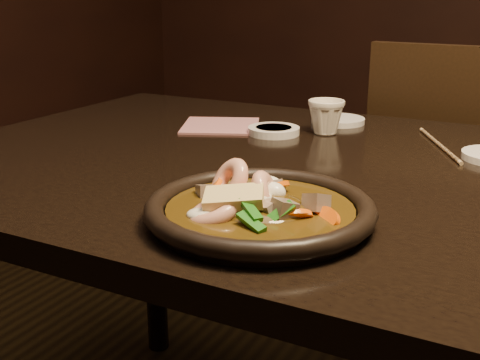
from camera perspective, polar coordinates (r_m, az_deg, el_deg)
The scene contains 9 objects.
table at distance 1.00m, azimuth 12.65°, elevation -3.56°, with size 1.60×0.90×0.75m.
chair at distance 1.65m, azimuth 19.69°, elevation -2.23°, with size 0.45×0.45×0.91m.
plate at distance 0.76m, azimuth 1.92°, elevation -2.91°, with size 0.29×0.29×0.03m.
stirfry at distance 0.76m, azimuth 1.42°, elevation -2.31°, with size 0.22×0.18×0.07m.
soy_dish at distance 1.22m, azimuth 3.22°, elevation 4.70°, with size 0.10×0.10×0.01m, color white.
saucer_left at distance 1.33m, azimuth 9.26°, elevation 5.61°, with size 0.12×0.12×0.01m, color white.
tea_cup at distance 1.22m, azimuth 8.15°, elevation 6.04°, with size 0.07×0.07×0.07m, color white.
chopsticks at distance 1.18m, azimuth 18.37°, elevation 3.19°, with size 0.12×0.23×0.01m.
napkin at distance 1.28m, azimuth -1.85°, elevation 5.17°, with size 0.16×0.16×0.00m, color #AB696E.
Camera 1 is at (0.23, -0.91, 1.03)m, focal length 45.00 mm.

